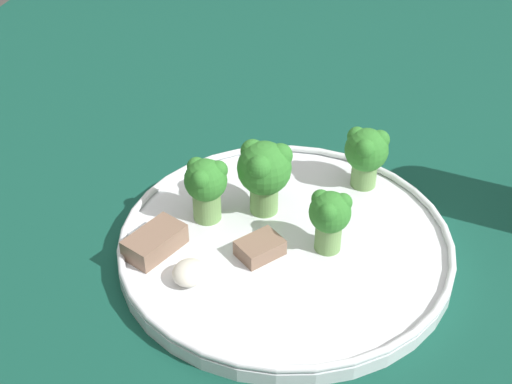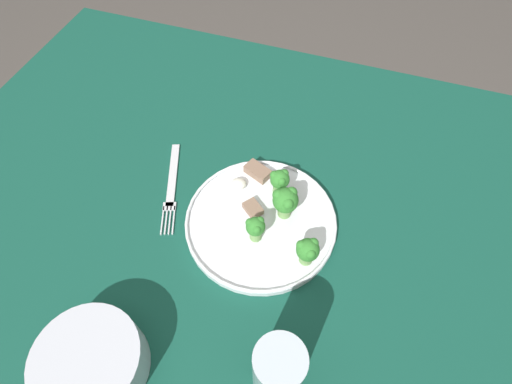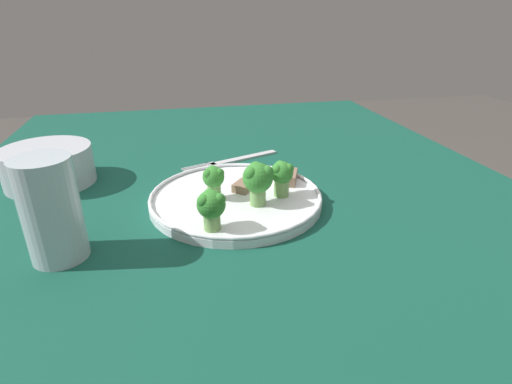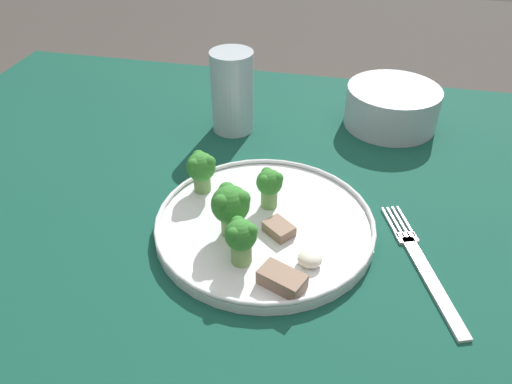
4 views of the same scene
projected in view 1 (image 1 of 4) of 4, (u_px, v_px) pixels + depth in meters
name	position (u px, v px, depth m)	size (l,w,h in m)	color
table	(254.00, 363.00, 0.62)	(1.30, 0.98, 0.77)	#114738
dinner_plate	(285.00, 244.00, 0.58)	(0.27, 0.27, 0.02)	white
broccoli_floret_near_rim_left	(330.00, 215.00, 0.55)	(0.03, 0.03, 0.05)	#709E56
broccoli_floret_center_left	(206.00, 184.00, 0.58)	(0.04, 0.04, 0.06)	#709E56
broccoli_floret_back_left	(264.00, 170.00, 0.58)	(0.05, 0.05, 0.07)	#709E56
broccoli_floret_front_left	(366.00, 152.00, 0.62)	(0.04, 0.04, 0.06)	#709E56
meat_slice_front_slice	(260.00, 248.00, 0.56)	(0.04, 0.04, 0.01)	#846651
meat_slice_middle_slice	(154.00, 243.00, 0.56)	(0.06, 0.04, 0.02)	#846651
sauce_dollop	(189.00, 272.00, 0.54)	(0.03, 0.03, 0.02)	silver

